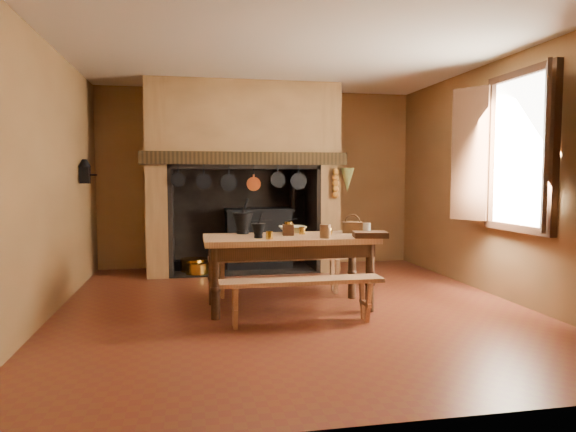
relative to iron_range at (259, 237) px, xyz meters
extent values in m
plane|color=#5E2A16|center=(0.04, -2.45, -0.48)|extent=(5.50, 5.50, 0.00)
plane|color=silver|center=(0.04, -2.45, 2.32)|extent=(5.50, 5.50, 0.00)
cube|color=olive|center=(0.04, 0.30, 0.92)|extent=(5.00, 0.02, 2.80)
cube|color=olive|center=(-2.46, -2.45, 0.92)|extent=(0.02, 5.50, 2.80)
cube|color=olive|center=(2.54, -2.45, 0.92)|extent=(0.02, 5.50, 2.80)
cube|color=olive|center=(0.04, -5.20, 0.92)|extent=(5.00, 0.02, 2.80)
cube|color=olive|center=(-1.51, -0.15, 0.92)|extent=(0.30, 0.90, 2.80)
cube|color=olive|center=(0.99, -0.15, 0.92)|extent=(0.30, 0.90, 2.80)
cube|color=olive|center=(-0.26, -0.15, 1.72)|extent=(2.20, 0.90, 1.20)
cube|color=black|center=(-0.26, -0.55, 1.21)|extent=(2.95, 0.22, 0.18)
cube|color=black|center=(-0.26, 0.27, 0.32)|extent=(2.20, 0.06, 1.60)
cube|color=black|center=(-0.26, -0.15, -0.47)|extent=(2.20, 0.90, 0.02)
cube|color=black|center=(-0.01, 0.00, -0.03)|extent=(1.00, 0.50, 0.90)
cube|color=black|center=(-0.01, -0.02, 0.44)|extent=(1.04, 0.54, 0.04)
cube|color=black|center=(-0.01, -0.26, 0.07)|extent=(0.35, 0.02, 0.45)
cylinder|color=black|center=(0.54, 0.00, 0.77)|extent=(0.10, 0.10, 0.70)
cylinder|color=gold|center=(-0.16, -0.28, 0.07)|extent=(0.03, 0.03, 0.03)
cylinder|color=gold|center=(0.14, -0.28, 0.07)|extent=(0.03, 0.03, 0.03)
cylinder|color=gold|center=(-1.01, -0.15, -0.38)|extent=(0.40, 0.40, 0.20)
cylinder|color=gold|center=(-0.96, -0.40, -0.39)|extent=(0.34, 0.34, 0.18)
cube|color=black|center=(-1.21, -0.05, -0.40)|extent=(0.18, 0.18, 0.16)
cone|color=#5F6731|center=(1.22, -0.66, 0.90)|extent=(0.20, 0.20, 0.35)
cube|color=white|center=(2.52, -2.85, 1.22)|extent=(0.02, 1.00, 1.60)
cube|color=#311A0F|center=(2.49, -2.85, 2.06)|extent=(0.08, 1.16, 0.08)
cube|color=#311A0F|center=(2.49, -2.85, 0.38)|extent=(0.08, 1.16, 0.08)
cube|color=#311A0F|center=(2.29, -3.53, 1.22)|extent=(0.29, 0.39, 1.60)
cube|color=#311A0F|center=(2.29, -2.17, 1.22)|extent=(0.29, 0.39, 1.60)
cube|color=black|center=(-2.38, -0.90, 0.97)|extent=(0.12, 0.12, 0.22)
cone|color=black|center=(-2.38, -0.90, 1.12)|extent=(0.16, 0.16, 0.10)
cylinder|color=black|center=(-2.29, -0.90, 0.97)|extent=(0.12, 0.02, 0.02)
cube|color=tan|center=(0.00, -2.51, 0.27)|extent=(1.82, 0.81, 0.06)
cube|color=#311A0F|center=(0.00, -2.51, 0.17)|extent=(1.70, 0.69, 0.14)
cylinder|color=#311A0F|center=(-0.81, -2.81, -0.12)|extent=(0.09, 0.09, 0.73)
cylinder|color=#311A0F|center=(0.81, -2.81, -0.12)|extent=(0.09, 0.09, 0.73)
cylinder|color=#311A0F|center=(-0.81, -2.20, -0.12)|extent=(0.09, 0.09, 0.73)
cylinder|color=#311A0F|center=(0.81, -2.20, -0.12)|extent=(0.09, 0.09, 0.73)
cube|color=tan|center=(0.00, -3.14, -0.06)|extent=(1.58, 0.28, 0.04)
cube|color=tan|center=(0.00, -1.88, -0.03)|extent=(1.69, 0.30, 0.04)
cylinder|color=black|center=(-0.47, -2.20, 0.33)|extent=(0.14, 0.14, 0.04)
cone|color=black|center=(-0.47, -2.20, 0.44)|extent=(0.23, 0.23, 0.19)
cylinder|color=black|center=(-0.45, -2.20, 0.61)|extent=(0.10, 0.05, 0.19)
cylinder|color=black|center=(-0.35, -2.64, 0.32)|extent=(0.09, 0.09, 0.03)
cone|color=black|center=(-0.35, -2.64, 0.39)|extent=(0.15, 0.15, 0.13)
cylinder|color=black|center=(-0.34, -2.64, 0.50)|extent=(0.06, 0.03, 0.12)
cube|color=#311A0F|center=(0.00, -2.44, 0.36)|extent=(0.13, 0.13, 0.12)
cylinder|color=gold|center=(0.00, -2.44, 0.44)|extent=(0.09, 0.09, 0.03)
cylinder|color=black|center=(0.05, -2.44, 0.47)|extent=(0.10, 0.03, 0.03)
cylinder|color=gold|center=(-0.26, -2.75, 0.35)|extent=(0.08, 0.08, 0.08)
cylinder|color=gold|center=(0.17, -2.38, 0.34)|extent=(0.09, 0.09, 0.08)
imported|color=beige|center=(0.10, -2.20, 0.34)|extent=(0.33, 0.33, 0.08)
cylinder|color=brown|center=(0.33, -2.77, 0.38)|extent=(0.13, 0.13, 0.14)
cylinder|color=beige|center=(0.81, -2.69, 0.38)|extent=(0.08, 0.08, 0.14)
cube|color=#4C2F16|center=(0.76, -2.34, 0.37)|extent=(0.26, 0.22, 0.12)
torus|color=#4C2F16|center=(0.76, -2.34, 0.43)|extent=(0.18, 0.07, 0.18)
cube|color=#311A0F|center=(0.81, -2.80, 0.33)|extent=(0.39, 0.31, 0.06)
imported|color=gold|center=(0.38, -2.64, 0.35)|extent=(0.15, 0.15, 0.09)
camera|label=1|loc=(-1.04, -7.90, 0.93)|focal=32.00mm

